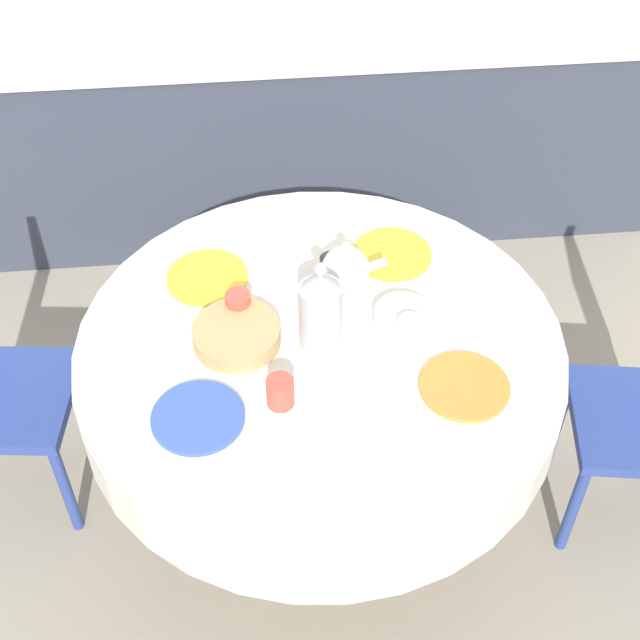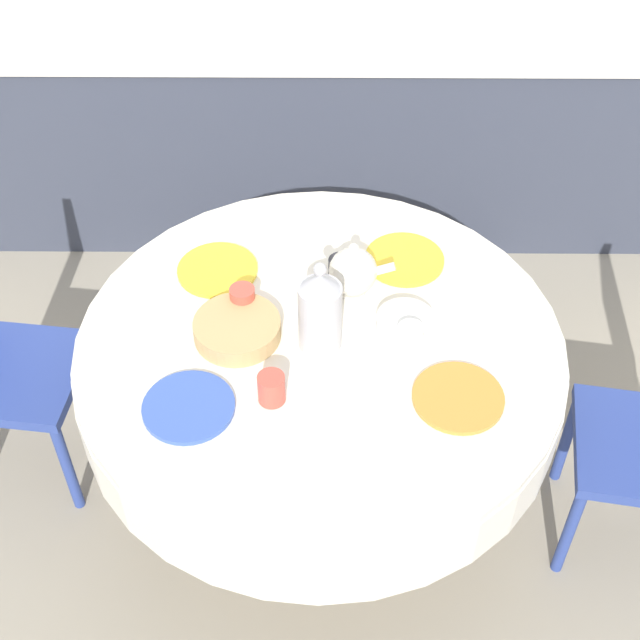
% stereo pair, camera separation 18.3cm
% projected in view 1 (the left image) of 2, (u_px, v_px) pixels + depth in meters
% --- Properties ---
extents(ground_plane, '(12.00, 12.00, 0.00)m').
position_uv_depth(ground_plane, '(320.00, 485.00, 3.04)').
color(ground_plane, '#9E937F').
extents(kitchen_counter, '(3.24, 0.64, 0.90)m').
position_uv_depth(kitchen_counter, '(285.00, 127.00, 3.78)').
color(kitchen_counter, '#383D4C').
rests_on(kitchen_counter, ground_plane).
extents(dining_table, '(1.40, 1.40, 0.72)m').
position_uv_depth(dining_table, '(320.00, 368.00, 2.62)').
color(dining_table, olive).
rests_on(dining_table, ground_plane).
extents(plate_near_left, '(0.25, 0.25, 0.01)m').
position_uv_depth(plate_near_left, '(198.00, 417.00, 2.32)').
color(plate_near_left, '#3856AD').
rests_on(plate_near_left, dining_table).
extents(cup_near_left, '(0.07, 0.07, 0.09)m').
position_uv_depth(cup_near_left, '(280.00, 392.00, 2.34)').
color(cup_near_left, '#CC4C3D').
rests_on(cup_near_left, dining_table).
extents(plate_near_right, '(0.25, 0.25, 0.01)m').
position_uv_depth(plate_near_right, '(464.00, 386.00, 2.40)').
color(plate_near_right, orange).
rests_on(plate_near_right, dining_table).
extents(cup_near_right, '(0.07, 0.07, 0.09)m').
position_uv_depth(cup_near_right, '(410.00, 332.00, 2.49)').
color(cup_near_right, white).
rests_on(cup_near_right, dining_table).
extents(plate_far_left, '(0.25, 0.25, 0.01)m').
position_uv_depth(plate_far_left, '(207.00, 277.00, 2.71)').
color(plate_far_left, yellow).
rests_on(plate_far_left, dining_table).
extents(cup_far_left, '(0.07, 0.07, 0.09)m').
position_uv_depth(cup_far_left, '(238.00, 306.00, 2.56)').
color(cup_far_left, '#CC4C3D').
rests_on(cup_far_left, dining_table).
extents(plate_far_right, '(0.25, 0.25, 0.01)m').
position_uv_depth(plate_far_right, '(392.00, 254.00, 2.78)').
color(plate_far_right, yellow).
rests_on(plate_far_right, dining_table).
extents(cup_far_right, '(0.07, 0.07, 0.09)m').
position_uv_depth(cup_far_right, '(332.00, 269.00, 2.68)').
color(cup_far_right, '#28282D').
rests_on(cup_far_right, dining_table).
extents(coffee_carafe, '(0.12, 0.12, 0.30)m').
position_uv_depth(coffee_carafe, '(320.00, 311.00, 2.43)').
color(coffee_carafe, '#B2B2B7').
rests_on(coffee_carafe, dining_table).
extents(teapot, '(0.20, 0.14, 0.19)m').
position_uv_depth(teapot, '(346.00, 269.00, 2.62)').
color(teapot, silver).
rests_on(teapot, dining_table).
extents(bread_basket, '(0.25, 0.25, 0.06)m').
position_uv_depth(bread_basket, '(236.00, 335.00, 2.50)').
color(bread_basket, tan).
rests_on(bread_basket, dining_table).
extents(fruit_bowl, '(0.17, 0.17, 0.05)m').
position_uv_depth(fruit_bowl, '(403.00, 318.00, 2.55)').
color(fruit_bowl, silver).
rests_on(fruit_bowl, dining_table).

